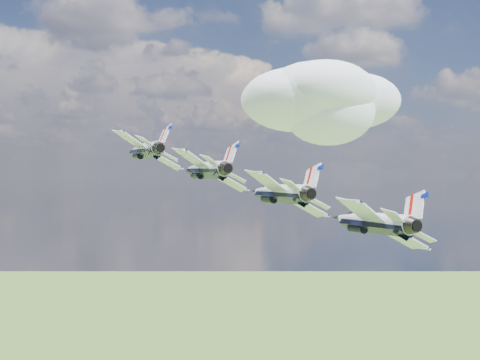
# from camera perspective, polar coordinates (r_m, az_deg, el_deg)

# --- Properties ---
(cloud_far) EXTENTS (61.18, 48.07, 24.04)m
(cloud_far) POSITION_cam_1_polar(r_m,az_deg,el_deg) (264.90, 8.12, 6.27)
(cloud_far) COLOR white
(jet_0) EXTENTS (15.49, 17.33, 8.52)m
(jet_0) POSITION_cam_1_polar(r_m,az_deg,el_deg) (90.11, -8.16, 2.57)
(jet_0) COLOR white
(jet_1) EXTENTS (15.49, 17.33, 8.52)m
(jet_1) POSITION_cam_1_polar(r_m,az_deg,el_deg) (81.33, -3.00, 0.95)
(jet_1) COLOR white
(jet_2) EXTENTS (15.49, 17.33, 8.52)m
(jet_2) POSITION_cam_1_polar(r_m,az_deg,el_deg) (73.44, 3.32, -1.05)
(jet_2) COLOR white
(jet_3) EXTENTS (15.49, 17.33, 8.52)m
(jet_3) POSITION_cam_1_polar(r_m,az_deg,el_deg) (66.77, 11.05, -3.47)
(jet_3) COLOR white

